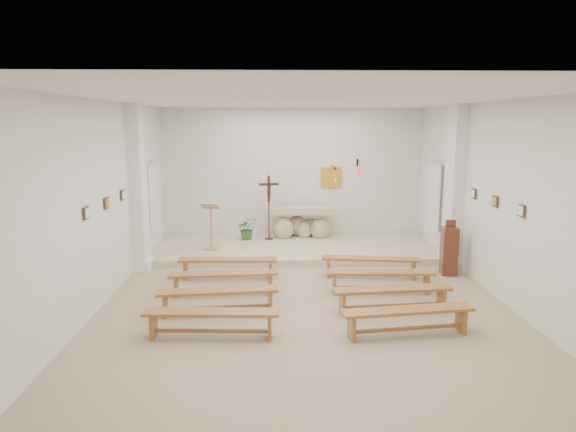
{
  "coord_description": "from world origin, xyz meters",
  "views": [
    {
      "loc": [
        -0.54,
        -8.82,
        3.14
      ],
      "look_at": [
        -0.22,
        1.6,
        1.21
      ],
      "focal_mm": 32.0,
      "sensor_mm": 36.0,
      "label": 1
    }
  ],
  "objects_px": {
    "altar": "(302,224)",
    "bench_right_third": "(393,294)",
    "bench_left_front": "(228,264)",
    "crucifix_stand": "(269,203)",
    "lectern": "(211,226)",
    "bench_right_second": "(380,277)",
    "donation_pedestal": "(449,251)",
    "bench_right_fourth": "(408,315)",
    "bench_left_fourth": "(211,318)",
    "bench_left_second": "(224,278)",
    "bench_right_front": "(371,263)",
    "bench_left_third": "(218,296)"
  },
  "relations": [
    {
      "from": "altar",
      "to": "bench_right_second",
      "type": "distance_m",
      "value": 4.31
    },
    {
      "from": "bench_left_front",
      "to": "bench_left_third",
      "type": "height_order",
      "value": "same"
    },
    {
      "from": "bench_right_third",
      "to": "bench_left_second",
      "type": "bearing_deg",
      "value": 156.31
    },
    {
      "from": "donation_pedestal",
      "to": "bench_right_second",
      "type": "relative_size",
      "value": 0.58
    },
    {
      "from": "bench_right_third",
      "to": "lectern",
      "type": "bearing_deg",
      "value": 126.92
    },
    {
      "from": "crucifix_stand",
      "to": "bench_left_second",
      "type": "bearing_deg",
      "value": -111.65
    },
    {
      "from": "altar",
      "to": "bench_right_front",
      "type": "relative_size",
      "value": 0.85
    },
    {
      "from": "altar",
      "to": "bench_right_fourth",
      "type": "height_order",
      "value": "altar"
    },
    {
      "from": "bench_left_fourth",
      "to": "bench_right_fourth",
      "type": "distance_m",
      "value": 2.89
    },
    {
      "from": "bench_left_front",
      "to": "crucifix_stand",
      "type": "bearing_deg",
      "value": 75.14
    },
    {
      "from": "bench_left_second",
      "to": "crucifix_stand",
      "type": "bearing_deg",
      "value": 73.55
    },
    {
      "from": "altar",
      "to": "bench_left_third",
      "type": "xyz_separation_m",
      "value": [
        -1.66,
        -5.09,
        -0.17
      ]
    },
    {
      "from": "donation_pedestal",
      "to": "bench_left_third",
      "type": "bearing_deg",
      "value": -150.99
    },
    {
      "from": "bench_left_front",
      "to": "bench_right_second",
      "type": "bearing_deg",
      "value": -17.54
    },
    {
      "from": "bench_left_third",
      "to": "bench_left_fourth",
      "type": "distance_m",
      "value": 0.96
    },
    {
      "from": "crucifix_stand",
      "to": "bench_left_second",
      "type": "xyz_separation_m",
      "value": [
        -0.81,
        -3.83,
        -0.79
      ]
    },
    {
      "from": "crucifix_stand",
      "to": "bench_left_third",
      "type": "xyz_separation_m",
      "value": [
        -0.81,
        -4.79,
        -0.79
      ]
    },
    {
      "from": "lectern",
      "to": "crucifix_stand",
      "type": "xyz_separation_m",
      "value": [
        1.36,
        0.99,
        0.39
      ]
    },
    {
      "from": "bench_right_third",
      "to": "donation_pedestal",
      "type": "bearing_deg",
      "value": 46.3
    },
    {
      "from": "bench_left_second",
      "to": "bench_left_third",
      "type": "xyz_separation_m",
      "value": [
        0.0,
        -0.96,
        0.0
      ]
    },
    {
      "from": "altar",
      "to": "bench_left_fourth",
      "type": "bearing_deg",
      "value": -105.08
    },
    {
      "from": "altar",
      "to": "donation_pedestal",
      "type": "relative_size",
      "value": 1.47
    },
    {
      "from": "bench_right_second",
      "to": "bench_right_fourth",
      "type": "relative_size",
      "value": 0.99
    },
    {
      "from": "bench_left_fourth",
      "to": "bench_left_third",
      "type": "bearing_deg",
      "value": 92.63
    },
    {
      "from": "altar",
      "to": "bench_right_front",
      "type": "height_order",
      "value": "altar"
    },
    {
      "from": "crucifix_stand",
      "to": "bench_left_second",
      "type": "relative_size",
      "value": 0.82
    },
    {
      "from": "lectern",
      "to": "bench_left_fourth",
      "type": "distance_m",
      "value": 4.81
    },
    {
      "from": "bench_right_fourth",
      "to": "altar",
      "type": "bearing_deg",
      "value": 93.84
    },
    {
      "from": "crucifix_stand",
      "to": "donation_pedestal",
      "type": "height_order",
      "value": "crucifix_stand"
    },
    {
      "from": "donation_pedestal",
      "to": "crucifix_stand",
      "type": "bearing_deg",
      "value": 148.44
    },
    {
      "from": "crucifix_stand",
      "to": "bench_right_fourth",
      "type": "xyz_separation_m",
      "value": [
        2.08,
        -5.76,
        -0.79
      ]
    },
    {
      "from": "bench_right_third",
      "to": "bench_right_fourth",
      "type": "xyz_separation_m",
      "value": [
        0.0,
        -0.96,
        0.0
      ]
    },
    {
      "from": "bench_right_third",
      "to": "bench_right_front",
      "type": "bearing_deg",
      "value": 84.74
    },
    {
      "from": "crucifix_stand",
      "to": "bench_right_second",
      "type": "xyz_separation_m",
      "value": [
        2.08,
        -3.83,
        -0.79
      ]
    },
    {
      "from": "altar",
      "to": "bench_right_third",
      "type": "xyz_separation_m",
      "value": [
        1.23,
        -5.09,
        -0.17
      ]
    },
    {
      "from": "lectern",
      "to": "bench_right_front",
      "type": "relative_size",
      "value": 0.57
    },
    {
      "from": "bench_right_front",
      "to": "bench_right_third",
      "type": "height_order",
      "value": "same"
    },
    {
      "from": "bench_right_front",
      "to": "bench_right_third",
      "type": "xyz_separation_m",
      "value": [
        0.0,
        -1.93,
        0.0
      ]
    },
    {
      "from": "lectern",
      "to": "bench_right_third",
      "type": "bearing_deg",
      "value": -35.9
    },
    {
      "from": "altar",
      "to": "bench_right_second",
      "type": "xyz_separation_m",
      "value": [
        1.23,
        -4.13,
        -0.17
      ]
    },
    {
      "from": "bench_left_front",
      "to": "bench_right_second",
      "type": "height_order",
      "value": "same"
    },
    {
      "from": "lectern",
      "to": "bench_left_second",
      "type": "relative_size",
      "value": 0.57
    },
    {
      "from": "bench_right_front",
      "to": "bench_left_third",
      "type": "height_order",
      "value": "same"
    },
    {
      "from": "crucifix_stand",
      "to": "bench_right_second",
      "type": "bearing_deg",
      "value": -71.19
    },
    {
      "from": "donation_pedestal",
      "to": "bench_right_fourth",
      "type": "bearing_deg",
      "value": -114.12
    },
    {
      "from": "altar",
      "to": "lectern",
      "type": "height_order",
      "value": "lectern"
    },
    {
      "from": "bench_right_front",
      "to": "bench_right_second",
      "type": "height_order",
      "value": "same"
    },
    {
      "from": "altar",
      "to": "bench_right_third",
      "type": "distance_m",
      "value": 5.24
    },
    {
      "from": "crucifix_stand",
      "to": "donation_pedestal",
      "type": "distance_m",
      "value": 4.65
    },
    {
      "from": "lectern",
      "to": "bench_right_front",
      "type": "height_order",
      "value": "lectern"
    }
  ]
}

